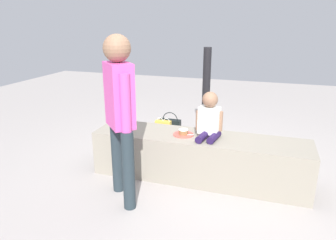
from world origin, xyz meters
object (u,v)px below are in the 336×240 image
object	(u,v)px
gift_bag	(163,132)
party_cup_red	(196,141)
child_seated	(209,118)
adult_standing	(120,106)
cake_box_white	(247,158)
water_bottle_far_side	(264,146)
handbag_black_leather	(170,125)
cake_plate	(183,133)
water_bottle_near_gift	(211,151)

from	to	relation	value
gift_bag	party_cup_red	size ratio (longest dim) A/B	3.94
child_seated	gift_bag	bearing A→B (deg)	133.50
adult_standing	cake_box_white	distance (m)	1.86
adult_standing	water_bottle_far_side	bearing A→B (deg)	50.88
water_bottle_far_side	handbag_black_leather	bearing A→B (deg)	163.81
adult_standing	party_cup_red	world-z (taller)	adult_standing
cake_box_white	party_cup_red	bearing A→B (deg)	154.90
child_seated	cake_box_white	distance (m)	0.95
cake_box_white	water_bottle_far_side	bearing A→B (deg)	61.43
handbag_black_leather	cake_plate	bearing A→B (deg)	-66.91
child_seated	water_bottle_near_gift	size ratio (longest dim) A/B	2.68
party_cup_red	cake_box_white	bearing A→B (deg)	-25.10
child_seated	party_cup_red	distance (m)	1.18
cake_plate	cake_box_white	size ratio (longest dim) A/B	0.75
child_seated	party_cup_red	size ratio (longest dim) A/B	5.05
water_bottle_near_gift	party_cup_red	bearing A→B (deg)	128.71
gift_bag	handbag_black_leather	size ratio (longest dim) A/B	1.15
child_seated	handbag_black_leather	world-z (taller)	child_seated
adult_standing	gift_bag	world-z (taller)	adult_standing
child_seated	gift_bag	distance (m)	1.27
water_bottle_near_gift	water_bottle_far_side	xyz separation A→B (m)	(0.64, 0.35, 0.01)
cake_plate	party_cup_red	size ratio (longest dim) A/B	2.34
handbag_black_leather	adult_standing	bearing A→B (deg)	-85.64
child_seated	gift_bag	xyz separation A→B (m)	(-0.79, 0.83, -0.53)
child_seated	party_cup_red	world-z (taller)	child_seated
adult_standing	handbag_black_leather	bearing A→B (deg)	94.36
gift_bag	water_bottle_far_side	xyz separation A→B (m)	(1.36, 0.09, -0.08)
water_bottle_near_gift	party_cup_red	xyz separation A→B (m)	(-0.28, 0.35, -0.03)
water_bottle_near_gift	handbag_black_leather	size ratio (longest dim) A/B	0.55
adult_standing	handbag_black_leather	distance (m)	2.15
water_bottle_far_side	cake_box_white	bearing A→B (deg)	-118.57
party_cup_red	cake_plate	bearing A→B (deg)	-85.53
handbag_black_leather	child_seated	bearing A→B (deg)	-57.60
child_seated	cake_plate	xyz separation A→B (m)	(-0.27, -0.02, -0.19)
water_bottle_far_side	party_cup_red	world-z (taller)	water_bottle_far_side
water_bottle_near_gift	cake_box_white	bearing A→B (deg)	0.61
adult_standing	gift_bag	size ratio (longest dim) A/B	4.14
child_seated	cake_box_white	size ratio (longest dim) A/B	1.62
child_seated	handbag_black_leather	distance (m)	1.69
cake_plate	handbag_black_leather	size ratio (longest dim) A/B	0.69
adult_standing	water_bottle_near_gift	distance (m)	1.61
cake_plate	gift_bag	distance (m)	1.06
party_cup_red	handbag_black_leather	bearing A→B (deg)	140.54
cake_plate	water_bottle_far_side	size ratio (longest dim) A/B	1.10
cake_plate	gift_bag	world-z (taller)	cake_plate
adult_standing	water_bottle_far_side	xyz separation A→B (m)	(1.27, 1.56, -0.85)
cake_plate	handbag_black_leather	distance (m)	1.53
child_seated	handbag_black_leather	xyz separation A→B (m)	(-0.85, 1.33, -0.60)
child_seated	water_bottle_near_gift	xyz separation A→B (m)	(-0.07, 0.57, -0.62)
adult_standing	party_cup_red	xyz separation A→B (m)	(0.35, 1.56, -0.89)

